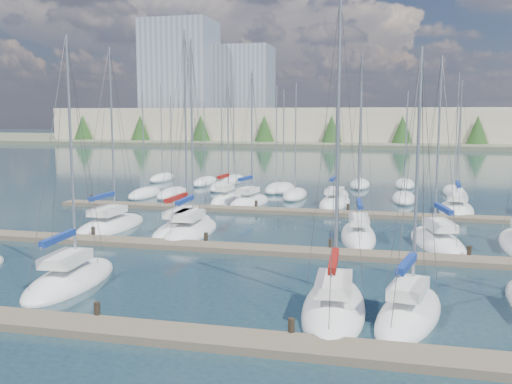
% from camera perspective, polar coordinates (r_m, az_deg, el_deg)
% --- Properties ---
extents(ground, '(400.00, 400.00, 0.00)m').
position_cam_1_polar(ground, '(78.06, 7.84, 1.57)').
color(ground, '#213842').
rests_on(ground, ground).
extents(dock_near, '(44.00, 1.93, 1.10)m').
position_cam_1_polar(dock_near, '(22.24, -7.38, -14.06)').
color(dock_near, '#6B5E4C').
rests_on(dock_near, ground).
extents(dock_mid, '(44.00, 1.93, 1.10)m').
position_cam_1_polar(dock_mid, '(35.07, 0.77, -5.80)').
color(dock_mid, '#6B5E4C').
rests_on(dock_mid, ground).
extents(dock_far, '(44.00, 1.93, 1.10)m').
position_cam_1_polar(dock_far, '(48.55, 4.38, -1.99)').
color(dock_far, '#6B5E4C').
rests_on(dock_far, ground).
extents(sailboat_k, '(3.16, 8.79, 13.11)m').
position_cam_1_polar(sailboat_k, '(39.68, 10.18, -4.27)').
color(sailboat_k, white).
rests_on(sailboat_k, ground).
extents(sailboat_c, '(3.34, 7.88, 12.97)m').
position_cam_1_polar(sailboat_c, '(30.31, -18.07, -8.34)').
color(sailboat_c, white).
rests_on(sailboat_c, ground).
extents(sailboat_h, '(3.53, 8.49, 13.97)m').
position_cam_1_polar(sailboat_h, '(43.73, -14.35, -3.28)').
color(sailboat_h, white).
rests_on(sailboat_h, ground).
extents(sailboat_n, '(2.52, 6.82, 12.37)m').
position_cam_1_polar(sailboat_n, '(55.29, -2.97, -0.72)').
color(sailboat_n, white).
rests_on(sailboat_n, ground).
extents(sailboat_i, '(2.99, 9.46, 15.12)m').
position_cam_1_polar(sailboat_i, '(42.17, -7.29, -3.48)').
color(sailboat_i, white).
rests_on(sailboat_i, ground).
extents(sailboat_o, '(3.76, 7.22, 13.07)m').
position_cam_1_polar(sailboat_o, '(53.44, -0.67, -1.02)').
color(sailboat_o, white).
rests_on(sailboat_o, ground).
extents(sailboat_e, '(3.85, 7.62, 11.83)m').
position_cam_1_polar(sailboat_e, '(25.08, 15.06, -11.61)').
color(sailboat_e, white).
rests_on(sailboat_e, ground).
extents(sailboat_j, '(3.27, 8.65, 14.28)m').
position_cam_1_polar(sailboat_j, '(40.83, -6.58, -3.86)').
color(sailboat_j, white).
rests_on(sailboat_j, ground).
extents(sailboat_p, '(3.15, 7.97, 13.30)m').
position_cam_1_polar(sailboat_p, '(53.90, 7.89, -1.03)').
color(sailboat_p, white).
rests_on(sailboat_p, ground).
extents(sailboat_d, '(3.14, 8.76, 14.06)m').
position_cam_1_polar(sailboat_d, '(25.18, 7.79, -11.34)').
color(sailboat_d, white).
rests_on(sailboat_d, ground).
extents(sailboat_l, '(4.39, 8.85, 12.83)m').
position_cam_1_polar(sailboat_l, '(38.99, 17.66, -4.75)').
color(sailboat_l, white).
rests_on(sailboat_l, ground).
extents(sailboat_q, '(3.41, 8.43, 12.02)m').
position_cam_1_polar(sailboat_q, '(52.42, 19.40, -1.66)').
color(sailboat_q, white).
rests_on(sailboat_q, ground).
extents(distant_boats, '(36.93, 20.75, 13.30)m').
position_cam_1_polar(distant_boats, '(62.67, 2.43, 0.38)').
color(distant_boats, '#9EA0A5').
rests_on(distant_boats, ground).
extents(shoreline, '(400.00, 60.00, 38.00)m').
position_cam_1_polar(shoreline, '(168.30, 6.36, 7.46)').
color(shoreline, '#666B51').
rests_on(shoreline, ground).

